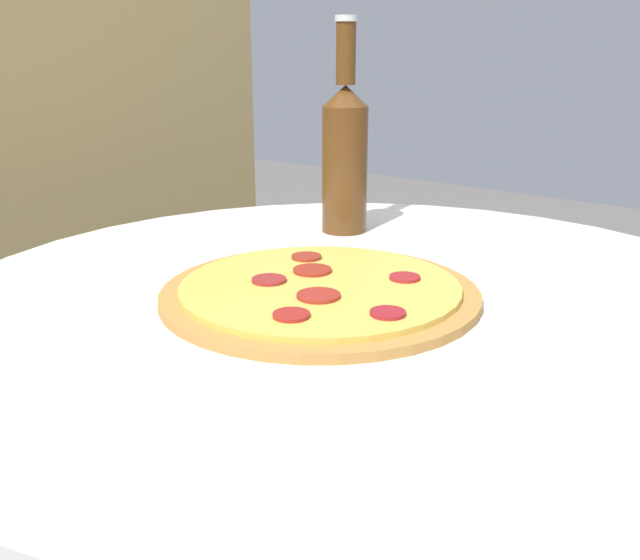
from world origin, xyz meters
TOP-DOWN VIEW (x-y plane):
  - table at (0.00, 0.00)m, footprint 0.91×0.91m
  - pizza at (-0.04, 0.03)m, footprint 0.33×0.33m
  - beer_bottle at (0.20, 0.18)m, footprint 0.06×0.06m

SIDE VIEW (x-z plane):
  - table at x=0.00m, z-range 0.18..0.89m
  - pizza at x=-0.04m, z-range 0.70..0.72m
  - beer_bottle at x=0.20m, z-range 0.67..0.96m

